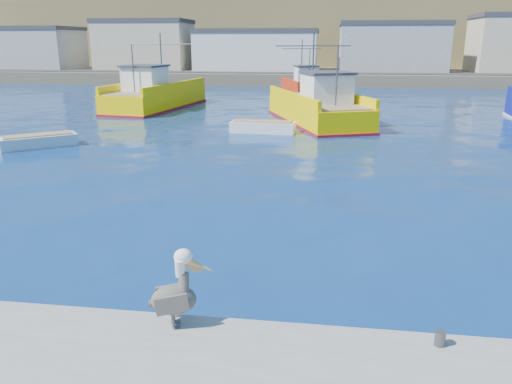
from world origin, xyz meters
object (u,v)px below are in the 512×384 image
trawler_yellow_a (155,96)px  trawler_yellow_b (318,108)px  skiff_mid (263,128)px  skiff_left (39,142)px  boat_orange (304,86)px  pelican (176,293)px

trawler_yellow_a → trawler_yellow_b: bearing=-23.8°
skiff_mid → trawler_yellow_b: bearing=52.0°
trawler_yellow_b → skiff_left: trawler_yellow_b is taller
trawler_yellow_a → boat_orange: size_ratio=1.49×
trawler_yellow_b → pelican: bearing=-94.3°
boat_orange → skiff_left: boat_orange is taller
boat_orange → skiff_mid: boat_orange is taller
pelican → boat_orange: bearing=89.8°
trawler_yellow_a → skiff_mid: trawler_yellow_a is taller
boat_orange → skiff_mid: size_ratio=2.07×
skiff_mid → pelican: pelican is taller
skiff_mid → trawler_yellow_a: bearing=135.4°
boat_orange → pelican: size_ratio=5.65×
trawler_yellow_b → skiff_mid: trawler_yellow_b is taller
trawler_yellow_a → skiff_mid: (11.39, -11.24, -0.84)m
skiff_left → pelican: bearing=-52.9°
pelican → skiff_left: bearing=127.1°
trawler_yellow_b → skiff_left: size_ratio=3.18×
trawler_yellow_a → trawler_yellow_b: trawler_yellow_a is taller
boat_orange → pelican: bearing=-90.2°
skiff_left → skiff_mid: size_ratio=0.93×
skiff_left → skiff_mid: (12.37, 6.69, 0.01)m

